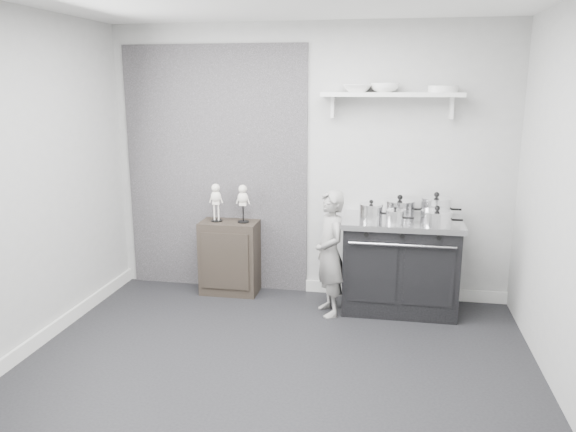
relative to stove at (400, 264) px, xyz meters
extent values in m
plane|color=black|center=(-0.94, -1.48, -0.45)|extent=(4.00, 4.00, 0.00)
cube|color=#A0A09E|center=(-0.94, 0.32, 0.90)|extent=(4.00, 0.02, 2.70)
cube|color=#A0A09E|center=(-0.94, -3.28, 0.90)|extent=(4.00, 0.02, 2.70)
cube|color=#A0A09E|center=(-2.94, -1.48, 0.90)|extent=(0.02, 3.60, 2.70)
cube|color=black|center=(-1.89, 0.31, 0.80)|extent=(1.90, 0.02, 2.50)
cube|color=silver|center=(0.06, 0.30, -0.39)|extent=(2.00, 0.03, 0.12)
cube|color=silver|center=(-2.92, -1.48, -0.39)|extent=(0.03, 3.60, 0.12)
cube|color=silver|center=(-0.14, 0.19, 1.57)|extent=(1.30, 0.26, 0.04)
cube|color=silver|center=(-0.69, 0.26, 1.45)|extent=(0.03, 0.12, 0.20)
cube|color=silver|center=(0.41, 0.26, 1.45)|extent=(0.03, 0.12, 0.20)
cube|color=black|center=(0.00, 0.00, -0.03)|extent=(1.04, 0.63, 0.83)
cube|color=silver|center=(0.00, 0.00, 0.41)|extent=(1.11, 0.67, 0.05)
cube|color=black|center=(-0.25, -0.31, -0.01)|extent=(0.44, 0.02, 0.54)
cube|color=black|center=(0.25, -0.31, -0.01)|extent=(0.44, 0.02, 0.54)
cylinder|color=silver|center=(0.00, -0.34, 0.28)|extent=(0.94, 0.02, 0.02)
cylinder|color=black|center=(-0.31, -0.32, 0.37)|extent=(0.04, 0.03, 0.04)
cylinder|color=black|center=(0.00, -0.32, 0.37)|extent=(0.04, 0.03, 0.04)
cylinder|color=black|center=(0.31, -0.32, 0.37)|extent=(0.04, 0.03, 0.04)
cube|color=black|center=(-1.71, 0.13, -0.07)|extent=(0.58, 0.34, 0.75)
imported|color=gray|center=(-0.64, -0.24, 0.14)|extent=(0.44, 0.51, 1.18)
cylinder|color=silver|center=(-0.29, -0.11, 0.51)|extent=(0.21, 0.21, 0.14)
cylinder|color=silver|center=(-0.29, -0.11, 0.59)|extent=(0.22, 0.22, 0.02)
sphere|color=black|center=(-0.29, -0.11, 0.62)|extent=(0.04, 0.04, 0.04)
cylinder|color=black|center=(-0.14, -0.11, 0.51)|extent=(0.10, 0.02, 0.02)
cylinder|color=silver|center=(-0.02, 0.14, 0.51)|extent=(0.29, 0.29, 0.14)
cylinder|color=silver|center=(-0.02, 0.14, 0.58)|extent=(0.30, 0.30, 0.02)
sphere|color=black|center=(-0.02, 0.14, 0.62)|extent=(0.05, 0.05, 0.05)
cylinder|color=black|center=(0.16, 0.14, 0.51)|extent=(0.10, 0.02, 0.02)
cylinder|color=silver|center=(0.31, 0.09, 0.53)|extent=(0.28, 0.28, 0.19)
cylinder|color=silver|center=(0.31, 0.09, 0.63)|extent=(0.29, 0.29, 0.02)
sphere|color=black|center=(0.31, 0.09, 0.67)|extent=(0.05, 0.05, 0.05)
cylinder|color=black|center=(0.49, 0.09, 0.53)|extent=(0.10, 0.02, 0.02)
cylinder|color=silver|center=(0.30, -0.20, 0.50)|extent=(0.27, 0.27, 0.12)
cylinder|color=silver|center=(0.30, -0.20, 0.57)|extent=(0.28, 0.28, 0.02)
sphere|color=black|center=(0.30, -0.20, 0.60)|extent=(0.05, 0.05, 0.05)
cylinder|color=black|center=(0.47, -0.20, 0.50)|extent=(0.10, 0.02, 0.02)
cylinder|color=silver|center=(-0.07, -0.18, 0.49)|extent=(0.16, 0.16, 0.11)
cylinder|color=silver|center=(-0.07, -0.18, 0.56)|extent=(0.17, 0.17, 0.02)
sphere|color=black|center=(-0.07, -0.18, 0.58)|extent=(0.03, 0.03, 0.03)
cylinder|color=black|center=(0.05, -0.18, 0.49)|extent=(0.10, 0.02, 0.02)
imported|color=white|center=(-0.46, 0.19, 1.63)|extent=(0.29, 0.29, 0.07)
imported|color=white|center=(-0.21, 0.19, 1.63)|extent=(0.26, 0.26, 0.08)
cylinder|color=silver|center=(0.31, 0.19, 1.62)|extent=(0.27, 0.27, 0.06)
camera|label=1|loc=(-0.14, -5.19, 1.66)|focal=35.00mm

